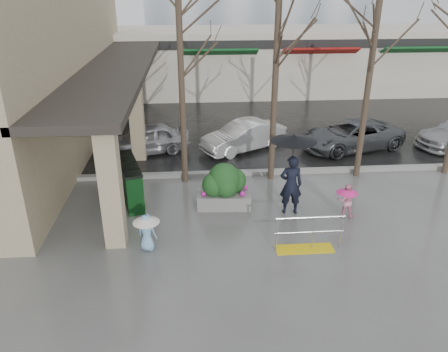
{
  "coord_description": "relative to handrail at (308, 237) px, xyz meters",
  "views": [
    {
      "loc": [
        -1.7,
        -11.18,
        6.76
      ],
      "look_at": [
        -0.76,
        1.02,
        1.3
      ],
      "focal_mm": 35.0,
      "sensor_mm": 36.0,
      "label": 1
    }
  ],
  "objects": [
    {
      "name": "tree_midwest",
      "position": [
        -0.16,
        4.8,
        4.86
      ],
      "size": [
        3.2,
        3.2,
        7.0
      ],
      "color": "#382B21",
      "rests_on": "ground"
    },
    {
      "name": "woman",
      "position": [
        -0.03,
        2.12,
        1.14
      ],
      "size": [
        1.41,
        1.41,
        2.64
      ],
      "rotation": [
        0.0,
        0.0,
        3.1
      ],
      "color": "black",
      "rests_on": "ground"
    },
    {
      "name": "news_boxes",
      "position": [
        -5.17,
        3.42,
        0.31
      ],
      "size": [
        1.17,
        2.49,
        1.36
      ],
      "rotation": [
        0.0,
        0.0,
        0.27
      ],
      "color": "#0D3913",
      "rests_on": "ground"
    },
    {
      "name": "pillar_back",
      "position": [
        -5.26,
        7.2,
        1.37
      ],
      "size": [
        0.55,
        0.55,
        3.5
      ],
      "primitive_type": "cube",
      "color": "tan",
      "rests_on": "ground"
    },
    {
      "name": "canopy_slab",
      "position": [
        -6.16,
        9.2,
        3.25
      ],
      "size": [
        2.8,
        18.0,
        0.25
      ],
      "primitive_type": "cube",
      "color": "#2D2823",
      "rests_on": "pillar_front"
    },
    {
      "name": "pillar_front",
      "position": [
        -5.26,
        0.7,
        1.37
      ],
      "size": [
        0.55,
        0.55,
        3.5
      ],
      "primitive_type": "cube",
      "color": "tan",
      "rests_on": "ground"
    },
    {
      "name": "ground",
      "position": [
        -1.36,
        1.2,
        -0.38
      ],
      "size": [
        120.0,
        120.0,
        0.0
      ],
      "primitive_type": "plane",
      "color": "#51514F",
      "rests_on": "ground"
    },
    {
      "name": "child_blue",
      "position": [
        -4.36,
        0.33,
        0.3
      ],
      "size": [
        0.73,
        0.73,
        1.08
      ],
      "rotation": [
        0.0,
        0.0,
        2.77
      ],
      "color": "#7DB3DF",
      "rests_on": "ground"
    },
    {
      "name": "near_building",
      "position": [
        -10.36,
        9.2,
        3.62
      ],
      "size": [
        6.0,
        18.0,
        8.0
      ],
      "primitive_type": "cube",
      "color": "tan",
      "rests_on": "ground"
    },
    {
      "name": "storefront_row",
      "position": [
        0.64,
        19.17,
        1.64
      ],
      "size": [
        34.0,
        6.74,
        4.0
      ],
      "color": "beige",
      "rests_on": "ground"
    },
    {
      "name": "child_pink",
      "position": [
        1.64,
        1.72,
        0.26
      ],
      "size": [
        0.66,
        0.66,
        1.11
      ],
      "rotation": [
        0.0,
        0.0,
        2.94
      ],
      "color": "pink",
      "rests_on": "ground"
    },
    {
      "name": "car_b",
      "position": [
        -0.82,
        7.9,
        0.25
      ],
      "size": [
        3.99,
        3.03,
        1.26
      ],
      "primitive_type": "imported",
      "rotation": [
        0.0,
        0.0,
        -1.06
      ],
      "color": "silver",
      "rests_on": "ground"
    },
    {
      "name": "curb",
      "position": [
        -1.36,
        5.2,
        -0.3
      ],
      "size": [
        120.0,
        0.3,
        0.15
      ],
      "primitive_type": "cube",
      "color": "gray",
      "rests_on": "ground"
    },
    {
      "name": "planter",
      "position": [
        -2.07,
        2.72,
        0.34
      ],
      "size": [
        1.78,
        1.03,
        1.5
      ],
      "rotation": [
        0.0,
        0.0,
        -0.07
      ],
      "color": "gray",
      "rests_on": "ground"
    },
    {
      "name": "car_c",
      "position": [
        3.88,
        7.68,
        0.25
      ],
      "size": [
        4.93,
        3.22,
        1.26
      ],
      "primitive_type": "imported",
      "rotation": [
        0.0,
        0.0,
        -1.3
      ],
      "color": "#4E5155",
      "rests_on": "ground"
    },
    {
      "name": "handrail",
      "position": [
        0.0,
        0.0,
        0.0
      ],
      "size": [
        1.9,
        0.5,
        1.03
      ],
      "color": "yellow",
      "rests_on": "ground"
    },
    {
      "name": "tree_west",
      "position": [
        -3.36,
        4.8,
        4.71
      ],
      "size": [
        3.2,
        3.2,
        6.8
      ],
      "color": "#382B21",
      "rests_on": "ground"
    },
    {
      "name": "car_a",
      "position": [
        -5.06,
        7.81,
        0.25
      ],
      "size": [
        3.98,
        2.54,
        1.26
      ],
      "primitive_type": "imported",
      "rotation": [
        0.0,
        0.0,
        -1.26
      ],
      "color": "#A0A1A5",
      "rests_on": "ground"
    },
    {
      "name": "street_asphalt",
      "position": [
        -1.36,
        23.2,
        -0.37
      ],
      "size": [
        120.0,
        36.0,
        0.01
      ],
      "primitive_type": "cube",
      "color": "black",
      "rests_on": "ground"
    },
    {
      "name": "tree_mideast",
      "position": [
        3.14,
        4.8,
        4.48
      ],
      "size": [
        3.2,
        3.2,
        6.5
      ],
      "color": "#382B21",
      "rests_on": "ground"
    }
  ]
}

